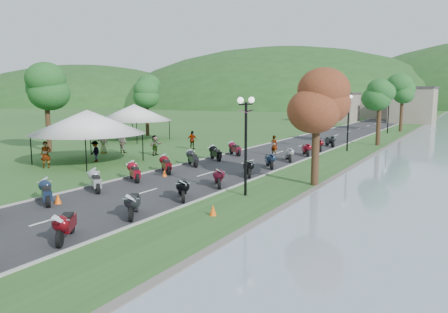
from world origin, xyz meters
The scene contains 13 objects.
road centered at (0.00, 40.00, 0.01)m, with size 7.00×120.00×0.02m, color #2D2D2F.
hills_backdrop centered at (0.00, 200.00, 0.00)m, with size 360.00×120.00×76.00m, color #285621, non-canonical shape.
far_building centered at (-2.00, 85.00, 2.50)m, with size 18.00×16.00×5.00m, color gray.
moto_row_left centered at (-2.47, 11.72, 0.55)m, with size 2.60×40.03×1.10m, color #331411, non-canonical shape.
moto_row_right centered at (2.66, 22.80, 0.55)m, with size 2.60×37.77×1.10m, color #331411, non-canonical shape.
vendor_tent_main centered at (-10.22, 21.57, 2.00)m, with size 5.72×5.72×4.00m, color white, non-canonical shape.
vendor_tent_side centered at (-17.97, 35.39, 2.00)m, with size 5.52×5.52×4.00m, color white, non-canonical shape.
tree_park_left centered at (-18.00, 24.12, 4.67)m, with size 3.36×3.36×9.34m, color #276A28, non-canonical shape.
tree_lakeside centered at (7.22, 22.33, 3.86)m, with size 2.78×2.78×7.72m, color #276A28, non-canonical shape.
pedestrian_a centered at (-10.97, 18.34, 0.00)m, with size 0.70×0.51×1.91m, color slate.
pedestrian_b centered at (-11.85, 26.96, 0.00)m, with size 0.85×0.47×1.74m, color slate.
pedestrian_c centered at (-10.16, 22.15, 0.00)m, with size 1.04×0.43×1.61m, color slate.
traffic_cone_near centered at (-1.95, 11.98, 0.27)m, with size 0.35×0.35×0.54m, color #F2590C.
Camera 1 is at (15.11, -1.54, 5.28)m, focal length 35.00 mm.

